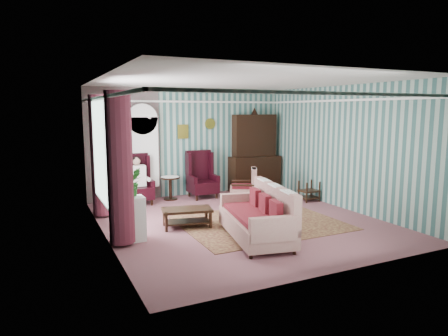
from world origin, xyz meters
name	(u,v)px	position (x,y,z in m)	size (l,w,h in m)	color
floor	(240,221)	(0.00, 0.00, 0.00)	(6.00, 6.00, 0.00)	#844D54
room_shell	(210,126)	(-0.62, 0.18, 2.01)	(5.53, 6.02, 2.91)	#35605C
bookcase	(143,157)	(-1.35, 2.84, 1.12)	(0.80, 0.28, 2.24)	white
dresser_hutch	(255,150)	(1.90, 2.72, 1.18)	(1.50, 0.56, 2.36)	black
wingback_left	(137,179)	(-1.60, 2.45, 0.62)	(0.76, 0.80, 1.25)	black
wingback_right	(203,175)	(0.15, 2.45, 0.62)	(0.76, 0.80, 1.25)	black
seated_woman	(137,181)	(-1.60, 2.45, 0.59)	(0.44, 0.40, 1.18)	silver
round_side_table	(170,188)	(-0.70, 2.60, 0.30)	(0.50, 0.50, 0.60)	black
nest_table	(309,191)	(2.47, 0.90, 0.27)	(0.45, 0.38, 0.54)	black
plant_stand	(129,219)	(-2.40, -0.30, 0.40)	(0.55, 0.35, 0.80)	white
rug	(260,223)	(0.30, -0.30, 0.01)	(3.20, 2.60, 0.01)	#471718
sofa	(255,214)	(-0.32, -1.20, 0.48)	(2.00, 1.04, 0.96)	beige
floral_armchair	(243,183)	(0.86, 1.49, 0.49)	(0.73, 0.72, 0.98)	#B8AA8E
coffee_table	(187,218)	(-1.18, 0.05, 0.19)	(0.98, 0.52, 0.39)	black
potted_plant_a	(129,185)	(-2.40, -0.42, 1.03)	(0.42, 0.37, 0.47)	#1E591C
potted_plant_b	(134,182)	(-2.27, -0.20, 1.05)	(0.28, 0.22, 0.50)	#1C4816
potted_plant_c	(126,187)	(-2.42, -0.26, 0.98)	(0.20, 0.20, 0.36)	#215119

